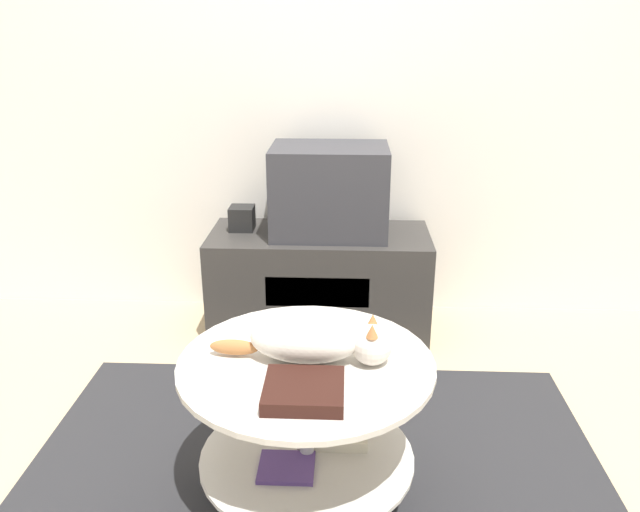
{
  "coord_description": "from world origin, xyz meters",
  "views": [
    {
      "loc": [
        0.09,
        -1.61,
        1.45
      ],
      "look_at": [
        -0.0,
        0.59,
        0.62
      ],
      "focal_mm": 35.0,
      "sensor_mm": 36.0,
      "label": 1
    }
  ],
  "objects_px": {
    "cat": "(316,340)",
    "tv": "(329,191)",
    "speaker": "(242,218)",
    "dvd_box": "(304,391)"
  },
  "relations": [
    {
      "from": "tv",
      "to": "speaker",
      "type": "xyz_separation_m",
      "value": [
        -0.42,
        0.03,
        -0.15
      ]
    },
    {
      "from": "dvd_box",
      "to": "tv",
      "type": "bearing_deg",
      "value": 89.06
    },
    {
      "from": "speaker",
      "to": "cat",
      "type": "xyz_separation_m",
      "value": [
        0.42,
        -1.23,
        0.02
      ]
    },
    {
      "from": "cat",
      "to": "tv",
      "type": "bearing_deg",
      "value": 93.35
    },
    {
      "from": "speaker",
      "to": "dvd_box",
      "type": "distance_m",
      "value": 1.48
    },
    {
      "from": "dvd_box",
      "to": "cat",
      "type": "bearing_deg",
      "value": 83.71
    },
    {
      "from": "tv",
      "to": "dvd_box",
      "type": "height_order",
      "value": "tv"
    },
    {
      "from": "tv",
      "to": "cat",
      "type": "xyz_separation_m",
      "value": [
        -0.0,
        -1.2,
        -0.13
      ]
    },
    {
      "from": "cat",
      "to": "speaker",
      "type": "bearing_deg",
      "value": 112.14
    },
    {
      "from": "speaker",
      "to": "cat",
      "type": "distance_m",
      "value": 1.3
    }
  ]
}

